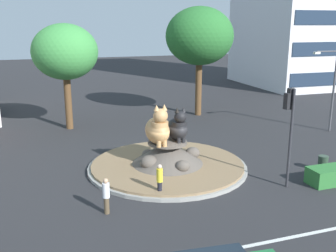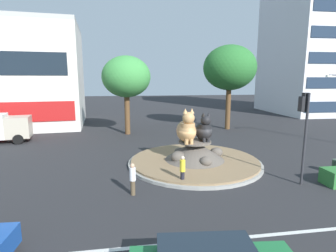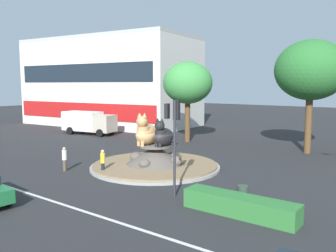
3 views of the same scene
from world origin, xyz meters
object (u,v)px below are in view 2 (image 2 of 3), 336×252
object	(u,v)px
office_tower	(319,30)
pedestrian_white_shirt	(133,178)
traffic_light_mast	(304,118)
second_tree_near_tower	(126,77)
pedestrian_yellow_shirt	(183,169)
cat_statue_calico	(187,130)
cat_statue_black	(204,130)
broadleaf_tree_behind_island	(230,68)

from	to	relation	value
office_tower	pedestrian_white_shirt	bearing A→B (deg)	-136.28
traffic_light_mast	pedestrian_white_shirt	bearing A→B (deg)	81.35
office_tower	second_tree_near_tower	distance (m)	37.07
pedestrian_yellow_shirt	pedestrian_white_shirt	distance (m)	2.96
cat_statue_calico	cat_statue_black	world-z (taller)	cat_statue_calico
cat_statue_black	office_tower	bearing A→B (deg)	131.31
office_tower	pedestrian_white_shirt	world-z (taller)	office_tower
second_tree_near_tower	pedestrian_yellow_shirt	size ratio (longest dim) A/B	5.00
second_tree_near_tower	cat_statue_calico	bearing A→B (deg)	-70.61
cat_statue_calico	pedestrian_yellow_shirt	size ratio (longest dim) A/B	1.47
cat_statue_calico	broadleaf_tree_behind_island	size ratio (longest dim) A/B	0.25
second_tree_near_tower	pedestrian_yellow_shirt	distance (m)	15.86
cat_statue_black	pedestrian_white_shirt	world-z (taller)	cat_statue_black
broadleaf_tree_behind_island	second_tree_near_tower	size ratio (longest dim) A/B	1.18
broadleaf_tree_behind_island	pedestrian_yellow_shirt	world-z (taller)	broadleaf_tree_behind_island
pedestrian_yellow_shirt	cat_statue_calico	bearing A→B (deg)	153.86
pedestrian_white_shirt	office_tower	bearing A→B (deg)	11.67
pedestrian_yellow_shirt	pedestrian_white_shirt	bearing A→B (deg)	-80.89
cat_statue_calico	pedestrian_white_shirt	world-z (taller)	cat_statue_calico
cat_statue_black	pedestrian_yellow_shirt	xyz separation A→B (m)	(-2.28, -3.64, -1.49)
pedestrian_yellow_shirt	traffic_light_mast	bearing A→B (deg)	71.94
broadleaf_tree_behind_island	cat_statue_black	bearing A→B (deg)	-118.15
office_tower	traffic_light_mast	bearing A→B (deg)	-126.77
pedestrian_yellow_shirt	broadleaf_tree_behind_island	bearing A→B (deg)	141.08
cat_statue_black	broadleaf_tree_behind_island	size ratio (longest dim) A/B	0.21
traffic_light_mast	pedestrian_yellow_shirt	xyz separation A→B (m)	(-6.55, 0.95, -2.88)
cat_statue_calico	traffic_light_mast	bearing A→B (deg)	50.48
broadleaf_tree_behind_island	pedestrian_white_shirt	world-z (taller)	broadleaf_tree_behind_island
pedestrian_yellow_shirt	pedestrian_white_shirt	xyz separation A→B (m)	(-2.80, -0.96, 0.01)
traffic_light_mast	broadleaf_tree_behind_island	bearing A→B (deg)	-16.43
broadleaf_tree_behind_island	pedestrian_white_shirt	size ratio (longest dim) A/B	5.80
broadleaf_tree_behind_island	second_tree_near_tower	world-z (taller)	broadleaf_tree_behind_island
traffic_light_mast	second_tree_near_tower	xyz separation A→B (m)	(-9.56, 15.62, 2.33)
cat_statue_black	pedestrian_white_shirt	size ratio (longest dim) A/B	1.21
cat_statue_black	pedestrian_white_shirt	distance (m)	7.02
cat_statue_calico	traffic_light_mast	distance (m)	7.15
office_tower	pedestrian_yellow_shirt	distance (m)	44.05
broadleaf_tree_behind_island	second_tree_near_tower	distance (m)	11.94
broadleaf_tree_behind_island	pedestrian_white_shirt	distance (m)	21.39
traffic_light_mast	cat_statue_calico	bearing A→B (deg)	43.68
pedestrian_white_shirt	cat_statue_calico	bearing A→B (deg)	17.80
cat_statue_calico	second_tree_near_tower	size ratio (longest dim) A/B	0.29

